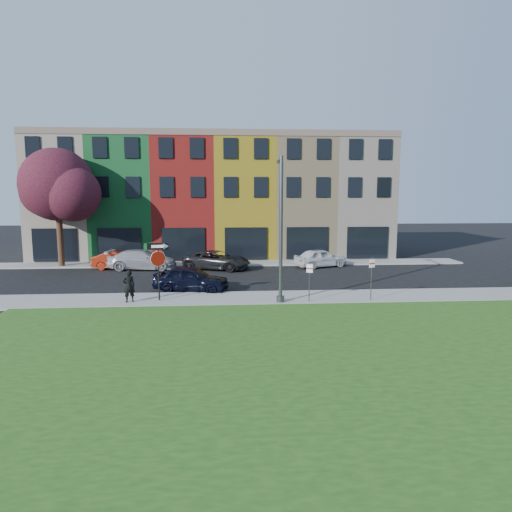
{
  "coord_description": "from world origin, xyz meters",
  "views": [
    {
      "loc": [
        -1.77,
        -20.37,
        5.58
      ],
      "look_at": [
        -0.04,
        4.0,
        2.17
      ],
      "focal_mm": 32.0,
      "sensor_mm": 36.0,
      "label": 1
    }
  ],
  "objects": [
    {
      "name": "stop_sign",
      "position": [
        -5.1,
        2.7,
        2.22
      ],
      "size": [
        1.05,
        0.17,
        2.94
      ],
      "rotation": [
        0.0,
        0.0,
        0.13
      ],
      "color": "black",
      "rests_on": "sidewalk_near"
    },
    {
      "name": "parked_car_white",
      "position": [
        5.47,
        13.13,
        0.7
      ],
      "size": [
        4.46,
        5.22,
        1.39
      ],
      "primitive_type": "imported",
      "rotation": [
        0.0,
        0.0,
        1.95
      ],
      "color": "silver",
      "rests_on": "ground"
    },
    {
      "name": "ground",
      "position": [
        0.0,
        0.0,
        0.0
      ],
      "size": [
        120.0,
        120.0,
        0.0
      ],
      "primitive_type": "plane",
      "color": "black",
      "rests_on": "ground"
    },
    {
      "name": "sidewalk_near",
      "position": [
        2.0,
        3.0,
        0.06
      ],
      "size": [
        40.0,
        3.0,
        0.12
      ],
      "primitive_type": "cube",
      "color": "gray",
      "rests_on": "ground"
    },
    {
      "name": "tree_purple",
      "position": [
        -13.87,
        14.49,
        6.01
      ],
      "size": [
        6.39,
        5.59,
        8.69
      ],
      "color": "black",
      "rests_on": "sidewalk_far"
    },
    {
      "name": "sedan_near",
      "position": [
        -3.64,
        5.23,
        0.72
      ],
      "size": [
        3.69,
        5.05,
        1.45
      ],
      "primitive_type": "imported",
      "rotation": [
        0.0,
        0.0,
        1.33
      ],
      "color": "black",
      "rests_on": "ground"
    },
    {
      "name": "sidewalk_far",
      "position": [
        -3.0,
        15.0,
        0.06
      ],
      "size": [
        40.0,
        2.4,
        0.12
      ],
      "primitive_type": "cube",
      "color": "gray",
      "rests_on": "ground"
    },
    {
      "name": "grass_park",
      "position": [
        8.0,
        -6.0,
        0.05
      ],
      "size": [
        40.0,
        16.0,
        0.1
      ],
      "primitive_type": "cube",
      "color": "#204914",
      "rests_on": "ground"
    },
    {
      "name": "street_lamp",
      "position": [
        1.06,
        2.12,
        3.76
      ],
      "size": [
        0.5,
        2.58,
        7.22
      ],
      "rotation": [
        0.0,
        0.0,
        -0.07
      ],
      "color": "#444649",
      "rests_on": "sidewalk_near"
    },
    {
      "name": "rowhouse_block",
      "position": [
        -2.5,
        21.18,
        4.99
      ],
      "size": [
        30.0,
        10.12,
        10.0
      ],
      "color": "beige",
      "rests_on": "ground"
    },
    {
      "name": "parked_car_silver",
      "position": [
        -7.74,
        12.99,
        0.72
      ],
      "size": [
        2.62,
        5.21,
        1.44
      ],
      "primitive_type": "imported",
      "rotation": [
        0.0,
        0.0,
        1.51
      ],
      "color": "#A5A4A8",
      "rests_on": "ground"
    },
    {
      "name": "parked_car_dark",
      "position": [
        -2.3,
        12.66,
        0.68
      ],
      "size": [
        5.55,
        6.42,
        1.36
      ],
      "primitive_type": "imported",
      "rotation": [
        0.0,
        0.0,
        1.2
      ],
      "color": "black",
      "rests_on": "ground"
    },
    {
      "name": "parking_sign_a",
      "position": [
        2.5,
        1.89,
        1.36
      ],
      "size": [
        0.31,
        0.15,
        1.96
      ],
      "rotation": [
        0.0,
        0.0,
        -0.38
      ],
      "color": "#444649",
      "rests_on": "sidewalk_near"
    },
    {
      "name": "man",
      "position": [
        -6.54,
        2.39,
        0.94
      ],
      "size": [
        0.85,
        0.78,
        1.63
      ],
      "primitive_type": "imported",
      "rotation": [
        0.0,
        0.0,
        3.5
      ],
      "color": "black",
      "rests_on": "sidewalk_near"
    },
    {
      "name": "parking_sign_b",
      "position": [
        5.68,
        1.89,
        1.5
      ],
      "size": [
        0.31,
        0.12,
        2.22
      ],
      "rotation": [
        0.0,
        0.0,
        0.28
      ],
      "color": "#444649",
      "rests_on": "sidewalk_near"
    },
    {
      "name": "parked_car_red",
      "position": [
        -9.36,
        13.25,
        0.65
      ],
      "size": [
        2.06,
        4.2,
        1.31
      ],
      "primitive_type": "imported",
      "rotation": [
        0.0,
        0.0,
        1.49
      ],
      "color": "maroon",
      "rests_on": "ground"
    }
  ]
}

